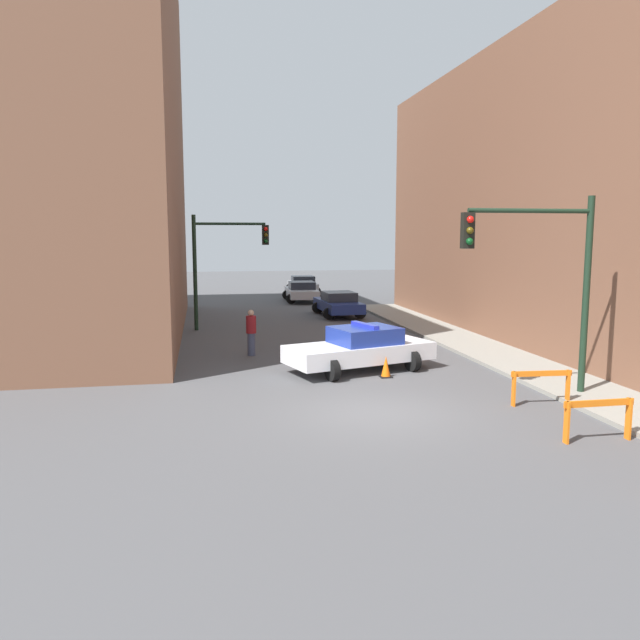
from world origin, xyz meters
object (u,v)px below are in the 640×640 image
object	(u,v)px
police_car	(361,348)
barrier_back	(541,382)
parked_car_mid	(302,291)
barrier_mid	(598,413)
pedestrian_crossing	(251,332)
parked_car_near	(338,303)
traffic_light_near	(547,265)
parked_car_far	(303,284)
traffic_light_far	(219,255)
traffic_cone	(386,367)

from	to	relation	value
police_car	barrier_back	world-z (taller)	police_car
police_car	parked_car_mid	size ratio (longest dim) A/B	1.15
police_car	barrier_mid	bearing A→B (deg)	-174.45
police_car	pedestrian_crossing	bearing A→B (deg)	28.54
police_car	parked_car_near	bearing A→B (deg)	-26.43
traffic_light_near	parked_car_far	xyz separation A→B (m)	(-1.56, 30.39, -2.86)
parked_car_mid	barrier_back	xyz separation A→B (m)	(2.09, -25.70, -0.06)
parked_car_mid	barrier_mid	bearing A→B (deg)	-84.21
traffic_light_near	police_car	bearing A→B (deg)	133.28
parked_car_far	traffic_light_far	bearing A→B (deg)	-109.08
parked_car_near	parked_car_far	distance (m)	12.94
parked_car_near	pedestrian_crossing	xyz separation A→B (m)	(-5.43, -10.14, 0.19)
traffic_light_near	traffic_light_far	distance (m)	15.99
parked_car_near	barrier_back	size ratio (longest dim) A/B	2.73
parked_car_mid	barrier_mid	size ratio (longest dim) A/B	2.73
barrier_back	parked_car_near	bearing A→B (deg)	94.09
barrier_mid	barrier_back	xyz separation A→B (m)	(0.31, 2.79, 0.00)
traffic_light_far	pedestrian_crossing	size ratio (longest dim) A/B	3.13
parked_car_far	parked_car_mid	bearing A→B (deg)	-97.66
traffic_light_far	barrier_back	size ratio (longest dim) A/B	3.25
barrier_mid	barrier_back	bearing A→B (deg)	83.71
traffic_light_near	pedestrian_crossing	size ratio (longest dim) A/B	3.13
parked_car_far	barrier_back	xyz separation A→B (m)	(1.15, -31.07, -0.06)
parked_car_far	barrier_mid	size ratio (longest dim) A/B	2.73
pedestrian_crossing	traffic_cone	bearing A→B (deg)	-130.59
police_car	parked_car_far	size ratio (longest dim) A/B	1.15
traffic_light_far	parked_car_mid	bearing A→B (deg)	63.69
traffic_light_near	barrier_mid	world-z (taller)	traffic_light_near
pedestrian_crossing	traffic_cone	distance (m)	5.67
parked_car_near	parked_car_far	world-z (taller)	same
traffic_cone	pedestrian_crossing	bearing A→B (deg)	131.80
police_car	pedestrian_crossing	world-z (taller)	pedestrian_crossing
pedestrian_crossing	barrier_mid	bearing A→B (deg)	-141.63
traffic_light_near	barrier_back	world-z (taller)	traffic_light_near
parked_car_near	traffic_light_near	bearing A→B (deg)	-86.62
traffic_light_near	parked_car_far	world-z (taller)	traffic_light_near
traffic_light_near	parked_car_mid	size ratio (longest dim) A/B	1.19
parked_car_near	parked_car_mid	bearing A→B (deg)	93.76
parked_car_mid	pedestrian_crossing	size ratio (longest dim) A/B	2.63
police_car	parked_car_mid	world-z (taller)	police_car
parked_car_near	parked_car_far	bearing A→B (deg)	87.14
traffic_light_far	parked_car_mid	world-z (taller)	traffic_light_far
barrier_back	traffic_light_near	bearing A→B (deg)	58.79
police_car	traffic_cone	xyz separation A→B (m)	(0.52, -1.04, -0.41)
parked_car_far	pedestrian_crossing	size ratio (longest dim) A/B	2.63
traffic_light_near	police_car	world-z (taller)	traffic_light_near
traffic_light_near	barrier_back	size ratio (longest dim) A/B	3.25
traffic_light_far	barrier_back	distance (m)	16.62
barrier_mid	parked_car_mid	bearing A→B (deg)	93.58
parked_car_near	parked_car_far	size ratio (longest dim) A/B	1.00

